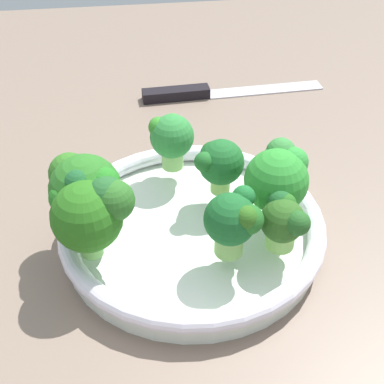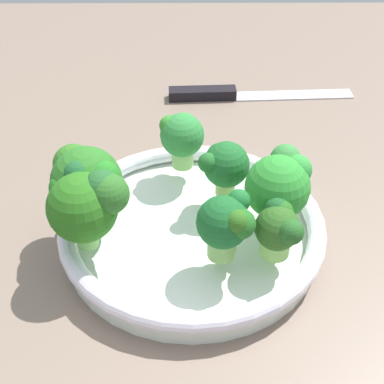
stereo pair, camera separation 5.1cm
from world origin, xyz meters
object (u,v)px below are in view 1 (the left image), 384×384
at_px(bowl, 192,228).
at_px(knife, 208,92).
at_px(broccoli_floret_5, 83,189).
at_px(broccoli_floret_0, 278,176).
at_px(broccoli_floret_2, 170,136).
at_px(broccoli_floret_6, 284,219).
at_px(broccoli_floret_1, 92,211).
at_px(broccoli_floret_3, 219,163).
at_px(broccoli_floret_4, 234,220).

distance_m(bowl, knife, 0.30).
bearing_deg(broccoli_floret_5, broccoli_floret_0, -1.08).
distance_m(broccoli_floret_2, broccoli_floret_6, 0.16).
bearing_deg(broccoli_floret_2, broccoli_floret_1, -122.64).
bearing_deg(broccoli_floret_3, broccoli_floret_6, -62.98).
xyz_separation_m(broccoli_floret_1, broccoli_floret_5, (-0.01, 0.04, -0.00)).
height_order(broccoli_floret_2, broccoli_floret_3, broccoli_floret_2).
height_order(broccoli_floret_1, knife, broccoli_floret_1).
relative_size(broccoli_floret_2, broccoli_floret_6, 1.22).
height_order(broccoli_floret_1, broccoli_floret_2, broccoli_floret_1).
relative_size(bowl, broccoli_floret_2, 4.21).
relative_size(broccoli_floret_2, knife, 0.23).
bearing_deg(broccoli_floret_6, broccoli_floret_0, 83.00).
height_order(broccoli_floret_1, broccoli_floret_3, broccoli_floret_1).
bearing_deg(broccoli_floret_6, bowl, 146.86).
bearing_deg(broccoli_floret_4, broccoli_floret_0, 44.59).
relative_size(broccoli_floret_1, broccoli_floret_6, 1.52).
relative_size(bowl, broccoli_floret_5, 3.44).
relative_size(broccoli_floret_5, knife, 0.29).
height_order(broccoli_floret_0, broccoli_floret_3, broccoli_floret_0).
bearing_deg(broccoli_floret_1, broccoli_floret_5, 103.27).
distance_m(bowl, broccoli_floret_2, 0.10).
height_order(broccoli_floret_0, broccoli_floret_1, broccoli_floret_1).
height_order(broccoli_floret_0, knife, broccoli_floret_0).
bearing_deg(broccoli_floret_2, broccoli_floret_5, -135.32).
bearing_deg(broccoli_floret_5, bowl, -0.46).
bearing_deg(knife, broccoli_floret_0, -86.80).
distance_m(broccoli_floret_6, knife, 0.35).
xyz_separation_m(broccoli_floret_0, broccoli_floret_4, (-0.05, -0.05, -0.00)).
distance_m(broccoli_floret_1, broccoli_floret_2, 0.15).
height_order(broccoli_floret_5, knife, broccoli_floret_5).
xyz_separation_m(broccoli_floret_1, broccoli_floret_4, (0.12, -0.02, -0.01)).
distance_m(bowl, broccoli_floret_1, 0.12).
distance_m(bowl, broccoli_floret_0, 0.10).
height_order(bowl, broccoli_floret_5, broccoli_floret_5).
bearing_deg(broccoli_floret_6, broccoli_floret_3, 117.02).
xyz_separation_m(broccoli_floret_3, knife, (0.03, 0.26, -0.06)).
height_order(bowl, broccoli_floret_0, broccoli_floret_0).
height_order(bowl, broccoli_floret_2, broccoli_floret_2).
relative_size(broccoli_floret_1, broccoli_floret_4, 1.25).
height_order(broccoli_floret_2, broccoli_floret_5, broccoli_floret_5).
height_order(broccoli_floret_3, broccoli_floret_4, broccoli_floret_4).
height_order(broccoli_floret_3, broccoli_floret_6, broccoli_floret_3).
bearing_deg(bowl, broccoli_floret_1, -158.29).
distance_m(broccoli_floret_2, broccoli_floret_4, 0.15).
distance_m(broccoli_floret_1, knife, 0.38).
height_order(broccoli_floret_3, broccoli_floret_5, broccoli_floret_5).
height_order(broccoli_floret_4, broccoli_floret_5, broccoli_floret_5).
bearing_deg(broccoli_floret_3, broccoli_floret_4, -91.85).
xyz_separation_m(broccoli_floret_1, broccoli_floret_2, (0.08, 0.12, -0.01)).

